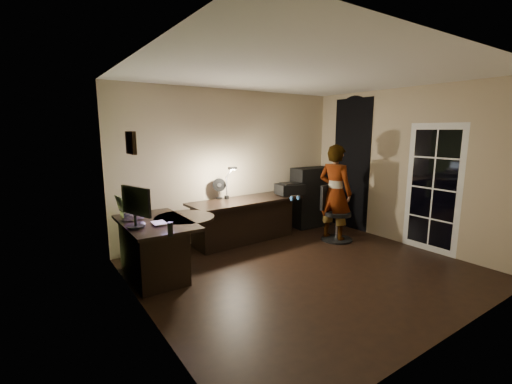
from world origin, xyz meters
TOP-DOWN VIEW (x-y plane):
  - floor at (0.00, 0.00)m, footprint 4.50×4.00m
  - ceiling at (0.00, 0.00)m, footprint 4.50×4.00m
  - wall_back at (0.00, 2.00)m, footprint 4.50×0.01m
  - wall_front at (0.00, -2.00)m, footprint 4.50×0.01m
  - wall_left at (-2.25, 0.00)m, footprint 0.01×4.00m
  - wall_right at (2.25, 0.00)m, footprint 0.01×4.00m
  - green_wall_overlay at (-2.24, 0.00)m, footprint 0.00×4.00m
  - arched_doorway at (2.24, 1.15)m, footprint 0.01×0.90m
  - french_door at (2.24, -0.55)m, footprint 0.02×0.92m
  - framed_picture at (-2.22, 0.45)m, footprint 0.04×0.30m
  - desk_left at (-1.83, 0.99)m, footprint 0.84×1.36m
  - desk_right at (-0.02, 1.55)m, footprint 2.10×0.81m
  - cabinet at (1.67, 1.67)m, footprint 0.84×0.46m
  - laptop_stand at (-2.06, 1.25)m, footprint 0.26×0.22m
  - laptop at (-2.06, 1.25)m, footprint 0.32×0.31m
  - monitor at (-2.14, 0.80)m, footprint 0.28×0.56m
  - mouse at (-2.04, 0.83)m, footprint 0.07×0.10m
  - phone at (-2.05, 1.23)m, footprint 0.07×0.14m
  - pen at (-2.04, 0.89)m, footprint 0.03×0.13m
  - speaker at (-1.91, 0.20)m, footprint 0.07×0.07m
  - notepad at (-1.84, 0.80)m, footprint 0.17×0.23m
  - desk_fan at (-0.40, 1.84)m, footprint 0.26×0.21m
  - headphones at (0.60, 0.96)m, footprint 0.21×0.12m
  - printer at (0.90, 1.45)m, footprint 0.54×0.46m
  - desk_lamp at (-0.32, 1.72)m, footprint 0.19×0.30m
  - office_chair at (1.40, 0.69)m, footprint 0.69×0.69m
  - person at (1.39, 0.77)m, footprint 0.55×0.70m

SIDE VIEW (x-z plane):
  - floor at x=0.00m, z-range -0.01..0.00m
  - desk_right at x=-0.02m, z-range 0.00..0.78m
  - desk_left at x=-1.83m, z-range 0.00..0.78m
  - office_chair at x=1.40m, z-range 0.00..1.01m
  - cabinet at x=1.67m, z-range 0.00..1.23m
  - phone at x=-2.05m, z-range 0.80..0.81m
  - pen at x=-2.04m, z-range 0.80..0.81m
  - notepad at x=-1.84m, z-range 0.80..0.81m
  - mouse at x=-2.04m, z-range 0.80..0.84m
  - headphones at x=0.60m, z-range 0.79..0.88m
  - laptop_stand at x=-2.06m, z-range 0.80..0.91m
  - person at x=1.39m, z-range 0.00..1.74m
  - speaker at x=-1.91m, z-range 0.80..0.96m
  - printer at x=0.90m, z-range 0.79..1.01m
  - desk_fan at x=-0.40m, z-range 0.79..1.15m
  - monitor at x=-2.14m, z-range 0.80..1.17m
  - laptop at x=-2.06m, z-range 0.92..1.12m
  - french_door at x=2.24m, z-range 0.00..2.10m
  - desk_lamp at x=-0.32m, z-range 0.79..1.41m
  - arched_doorway at x=2.24m, z-range 0.00..2.60m
  - wall_back at x=0.00m, z-range 0.00..2.70m
  - wall_front at x=0.00m, z-range 0.00..2.70m
  - wall_left at x=-2.25m, z-range 0.00..2.70m
  - wall_right at x=2.25m, z-range 0.00..2.70m
  - green_wall_overlay at x=-2.24m, z-range 0.00..2.70m
  - framed_picture at x=-2.22m, z-range 1.73..1.98m
  - ceiling at x=0.00m, z-range 2.70..2.71m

